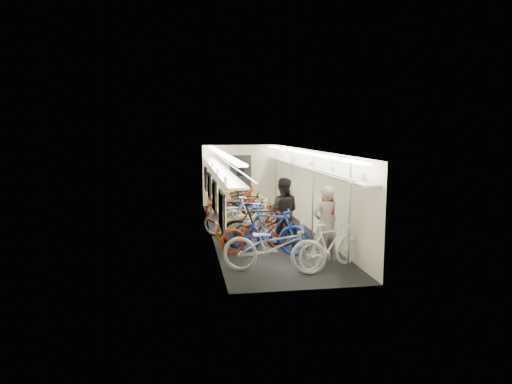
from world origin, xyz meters
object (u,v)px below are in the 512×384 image
object	(u,v)px
passenger_near	(325,224)
bicycle_1	(270,231)
backpack	(328,206)
bicycle_0	(274,246)
passenger_mid	(283,212)

from	to	relation	value
passenger_near	bicycle_1	bearing A→B (deg)	-50.02
passenger_near	backpack	bearing A→B (deg)	-154.58
bicycle_0	backpack	size ratio (longest dim) A/B	5.77
bicycle_1	passenger_mid	distance (m)	0.96
bicycle_0	passenger_mid	size ratio (longest dim) A/B	1.23
bicycle_1	passenger_mid	world-z (taller)	passenger_mid
bicycle_1	backpack	xyz separation A→B (m)	(1.19, -0.77, 0.69)
bicycle_0	passenger_near	world-z (taller)	passenger_near
bicycle_0	bicycle_1	bearing A→B (deg)	11.82
passenger_mid	backpack	world-z (taller)	passenger_mid
backpack	passenger_near	bearing A→B (deg)	-121.32
bicycle_1	passenger_near	distance (m)	1.42
bicycle_0	bicycle_1	size ratio (longest dim) A/B	1.13
bicycle_1	passenger_near	xyz separation A→B (m)	(1.12, -0.82, 0.29)
bicycle_1	passenger_near	world-z (taller)	passenger_near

